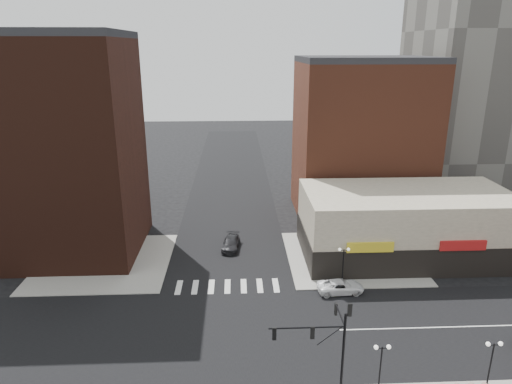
{
  "coord_description": "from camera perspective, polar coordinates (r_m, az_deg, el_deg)",
  "views": [
    {
      "loc": [
        0.98,
        -34.51,
        24.12
      ],
      "look_at": [
        2.82,
        6.37,
        11.0
      ],
      "focal_mm": 32.0,
      "sensor_mm": 36.0,
      "label": 1
    }
  ],
  "objects": [
    {
      "name": "white_suv",
      "position": [
        48.4,
        10.51,
        -11.54
      ],
      "size": [
        4.9,
        2.48,
        1.33
      ],
      "primitive_type": "imported",
      "rotation": [
        0.0,
        0.0,
        1.63
      ],
      "color": "white",
      "rests_on": "ground"
    },
    {
      "name": "building_nw_low",
      "position": [
        78.16,
        -27.47,
        2.34
      ],
      "size": [
        20.0,
        18.0,
        12.0
      ],
      "primitive_type": "cube",
      "color": "#361A11",
      "rests_on": "ground"
    },
    {
      "name": "building_nw",
      "position": [
        57.83,
        -22.81,
        4.79
      ],
      "size": [
        16.0,
        15.0,
        25.0
      ],
      "primitive_type": "cube",
      "color": "#361A11",
      "rests_on": "ground"
    },
    {
      "name": "dark_sedan_north",
      "position": [
        57.21,
        -3.14,
        -6.42
      ],
      "size": [
        2.5,
        5.02,
        1.4
      ],
      "primitive_type": "imported",
      "rotation": [
        0.0,
        0.0,
        -0.12
      ],
      "color": "black",
      "rests_on": "ground"
    },
    {
      "name": "street_lamp_ne",
      "position": [
        48.6,
        10.89,
        -7.94
      ],
      "size": [
        1.22,
        0.32,
        4.16
      ],
      "color": "black",
      "rests_on": "sidewalk_ne"
    },
    {
      "name": "sidewalk_ne",
      "position": [
        56.25,
        11.71,
        -7.95
      ],
      "size": [
        15.0,
        15.0,
        0.12
      ],
      "primitive_type": "cube",
      "color": "gray",
      "rests_on": "ground"
    },
    {
      "name": "road_ns",
      "position": [
        42.11,
        -3.6,
        -17.19
      ],
      "size": [
        14.0,
        200.0,
        0.02
      ],
      "primitive_type": "cube",
      "color": "black",
      "rests_on": "ground"
    },
    {
      "name": "building_ne_midrise",
      "position": [
        67.78,
        12.97,
        6.16
      ],
      "size": [
        18.0,
        15.0,
        22.0
      ],
      "primitive_type": "cube",
      "color": "brown",
      "rests_on": "ground"
    },
    {
      "name": "street_lamp_se_b",
      "position": [
        38.23,
        27.46,
        -17.51
      ],
      "size": [
        1.22,
        0.32,
        4.16
      ],
      "color": "black",
      "rests_on": "sidewalk_se"
    },
    {
      "name": "building_ne_row",
      "position": [
        57.32,
        18.12,
        -4.45
      ],
      "size": [
        24.2,
        12.2,
        8.0
      ],
      "color": "beige",
      "rests_on": "ground"
    },
    {
      "name": "traffic_signal",
      "position": [
        33.44,
        9.11,
        -17.44
      ],
      "size": [
        5.59,
        3.09,
        7.77
      ],
      "color": "black",
      "rests_on": "ground"
    },
    {
      "name": "street_lamp_se_a",
      "position": [
        35.17,
        15.41,
        -19.28
      ],
      "size": [
        1.22,
        0.32,
        4.16
      ],
      "color": "black",
      "rests_on": "sidewalk_se"
    },
    {
      "name": "ground",
      "position": [
        42.11,
        -3.6,
        -17.2
      ],
      "size": [
        240.0,
        240.0,
        0.0
      ],
      "primitive_type": "plane",
      "color": "black",
      "rests_on": "ground"
    },
    {
      "name": "road_ew",
      "position": [
        42.11,
        -3.6,
        -17.19
      ],
      "size": [
        200.0,
        14.0,
        0.02
      ],
      "primitive_type": "cube",
      "color": "black",
      "rests_on": "ground"
    },
    {
      "name": "sidewalk_nw",
      "position": [
        56.75,
        -18.34,
        -8.28
      ],
      "size": [
        15.0,
        15.0,
        0.12
      ],
      "primitive_type": "cube",
      "color": "gray",
      "rests_on": "ground"
    }
  ]
}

